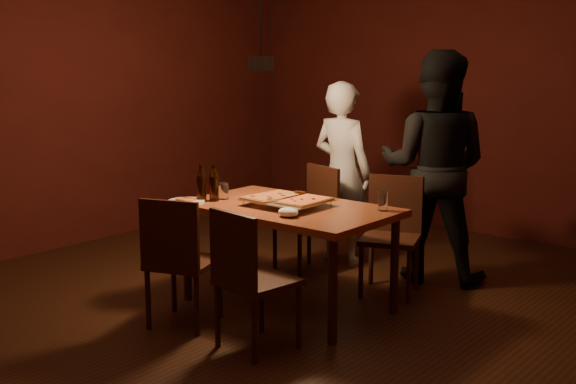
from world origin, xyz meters
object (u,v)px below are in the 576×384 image
Objects in this scene: pizza_tray at (287,202)px; beer_bottle_a at (201,183)px; chair_far_right at (392,223)px; diner_white at (342,173)px; dining_table at (288,216)px; plate_slice at (186,201)px; chair_near_left at (178,250)px; beer_bottle_b at (214,183)px; diner_dark at (434,167)px; chair_near_right at (247,268)px; chair_far_left at (313,209)px; pendant_lamp at (261,62)px.

beer_bottle_a reaches higher than pizza_tray.
chair_far_right is 1.49m from beer_bottle_a.
dining_table is at bearing 109.56° from diner_white.
plate_slice is at bearing 82.47° from diner_white.
chair_near_left is (-0.68, -1.58, 0.00)m from chair_far_right.
pizza_tray reaches higher than plate_slice.
beer_bottle_b is (-0.23, 0.58, 0.35)m from chair_near_left.
diner_dark is (0.48, 1.27, 0.25)m from dining_table.
diner_white is (0.14, 1.43, -0.09)m from beer_bottle_b.
diner_white is at bearing 117.56° from chair_near_right.
chair_near_left is 0.59m from plate_slice.
pizza_tray is 2.06× the size of beer_bottle_b.
dining_table is 0.91m from chair_far_left.
beer_bottle_b is (0.07, 0.06, -0.00)m from beer_bottle_a.
plate_slice reaches higher than dining_table.
pizza_tray is at bearing 42.65° from chair_far_right.
dining_table is at bearing 120.64° from chair_near_right.
pendant_lamp is (-0.22, -0.03, 0.99)m from pizza_tray.
beer_bottle_a is at bearing -146.94° from pendant_lamp.
pizza_tray is 2.02× the size of plate_slice.
chair_far_left is 1.07× the size of chair_near_right.
chair_far_right is 2.00× the size of plate_slice.
beer_bottle_b is at bearing 53.81° from plate_slice.
dining_table is 5.63× the size of beer_bottle_b.
chair_far_right is 1.40m from beer_bottle_b.
plate_slice is 0.17× the size of diner_white.
beer_bottle_b is at bearing -157.63° from dining_table.
dining_table is 1.36× the size of pendant_lamp.
diner_dark reaches higher than chair_near_right.
chair_far_right is 0.92m from pizza_tray.
dining_table is 2.78× the size of chair_near_left.
pendant_lamp is (0.07, 0.76, 1.22)m from chair_near_left.
chair_near_right is 2.10m from diner_dark.
pendant_lamp is at bearing -176.33° from pizza_tray.
beer_bottle_a reaches higher than chair_near_left.
chair_far_right is 1.72m from chair_near_left.
beer_bottle_a is at bearing 36.82° from diner_dark.
chair_near_left is 0.69m from beer_bottle_a.
chair_near_right is at bearing -53.96° from pendant_lamp.
beer_bottle_a is at bearing 63.19° from plate_slice.
dining_table is 3.09× the size of chair_near_right.
chair_near_right is at bearing 67.62° from diner_dark.
plate_slice is at bearing 37.29° from diner_dark.
diner_dark is (0.86, 0.06, 0.13)m from diner_white.
diner_white is at bearing 81.87° from beer_bottle_a.
beer_bottle_a is at bearing -155.02° from dining_table.
chair_far_left is 1.61m from chair_near_left.
plate_slice is (-0.36, 0.41, 0.22)m from chair_near_left.
beer_bottle_b reaches higher than chair_far_left.
pizza_tray is at bearing 49.60° from chair_near_left.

